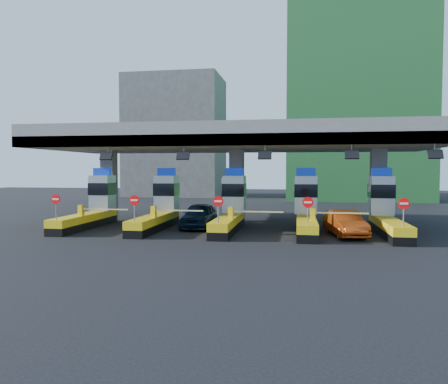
# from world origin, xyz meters

# --- Properties ---
(ground) EXTENTS (120.00, 120.00, 0.00)m
(ground) POSITION_xyz_m (0.00, 0.00, 0.00)
(ground) COLOR black
(ground) RESTS_ON ground
(toll_canopy) EXTENTS (28.00, 12.09, 7.00)m
(toll_canopy) POSITION_xyz_m (0.00, 2.87, 6.13)
(toll_canopy) COLOR slate
(toll_canopy) RESTS_ON ground
(toll_lane_far_left) EXTENTS (4.43, 8.00, 4.16)m
(toll_lane_far_left) POSITION_xyz_m (-10.00, 0.28, 1.40)
(toll_lane_far_left) COLOR black
(toll_lane_far_left) RESTS_ON ground
(toll_lane_left) EXTENTS (4.43, 8.00, 4.16)m
(toll_lane_left) POSITION_xyz_m (-5.00, 0.28, 1.40)
(toll_lane_left) COLOR black
(toll_lane_left) RESTS_ON ground
(toll_lane_center) EXTENTS (4.43, 8.00, 4.16)m
(toll_lane_center) POSITION_xyz_m (0.00, 0.28, 1.40)
(toll_lane_center) COLOR black
(toll_lane_center) RESTS_ON ground
(toll_lane_right) EXTENTS (4.43, 8.00, 4.16)m
(toll_lane_right) POSITION_xyz_m (5.00, 0.28, 1.40)
(toll_lane_right) COLOR black
(toll_lane_right) RESTS_ON ground
(toll_lane_far_right) EXTENTS (4.43, 8.00, 4.16)m
(toll_lane_far_right) POSITION_xyz_m (10.00, 0.28, 1.40)
(toll_lane_far_right) COLOR black
(toll_lane_far_right) RESTS_ON ground
(bg_building_scaffold) EXTENTS (18.00, 12.00, 28.00)m
(bg_building_scaffold) POSITION_xyz_m (12.00, 32.00, 14.00)
(bg_building_scaffold) COLOR #1E5926
(bg_building_scaffold) RESTS_ON ground
(bg_building_concrete) EXTENTS (14.00, 10.00, 18.00)m
(bg_building_concrete) POSITION_xyz_m (-14.00, 36.00, 9.00)
(bg_building_concrete) COLOR #4C4C49
(bg_building_concrete) RESTS_ON ground
(van) EXTENTS (2.16, 5.12, 1.73)m
(van) POSITION_xyz_m (-2.26, 0.47, 0.86)
(van) COLOR black
(van) RESTS_ON ground
(red_car) EXTENTS (2.47, 4.90, 1.54)m
(red_car) POSITION_xyz_m (7.31, -1.70, 0.77)
(red_car) COLOR #8D310A
(red_car) RESTS_ON ground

